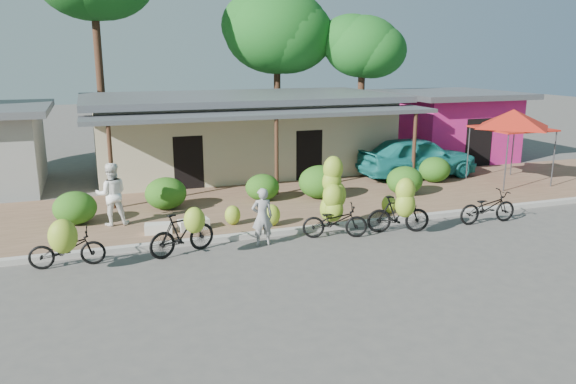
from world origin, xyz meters
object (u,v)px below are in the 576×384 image
Objects in this scene: bike_far_left at (66,246)px; teal_van at (417,157)px; bike_center at (334,206)px; bystander at (112,194)px; red_canopy at (513,119)px; bike_far_right at (488,207)px; tree_near_right at (358,45)px; sack_near at (194,224)px; sack_far at (158,228)px; vendor at (262,217)px; tree_center_right at (273,29)px; bike_left at (184,232)px; bike_right at (400,210)px.

bike_far_left is 0.36× the size of teal_van.
bike_center reaches higher than bystander.
bike_center is at bearing -159.26° from red_canopy.
red_canopy reaches higher than bike_far_right.
teal_van is (-0.97, -7.61, -4.54)m from tree_near_right.
bike_far_right is 1.04× the size of bystander.
sack_near reaches higher than sack_far.
bike_center is at bearing -171.03° from vendor.
tree_near_right reaches higher than bike_far_right.
red_canopy is 4.67× the size of sack_far.
sack_far is at bearing -135.45° from tree_near_right.
bike_far_right is (4.87, -0.53, -0.35)m from bike_center.
tree_center_right is 4.36× the size of bike_far_right.
red_canopy is at bearing -158.22° from vendor.
bystander reaches higher than sack_near.
sack_near is 0.54× the size of vendor.
bike_left is 1.00× the size of bike_far_right.
vendor is at bearing 100.13° from bike_right.
tree_center_right is 16.90m from sack_far.
bystander reaches higher than vendor.
bike_far_right is 2.27× the size of sack_near.
bystander is (-5.87, 2.70, 0.19)m from bike_center.
sack_far is 0.47× the size of vendor.
vendor is at bearing -124.99° from tree_near_right.
bike_far_right is at bearing -111.79° from bike_left.
red_canopy is 6.05m from bike_far_right.
bike_far_right is (-2.27, -13.64, -5.00)m from tree_near_right.
vendor is at bearing 123.15° from teal_van.
bike_left is 1.21× the size of vendor.
sack_near is at bearing -171.28° from red_canopy.
tree_center_right is at bearing 153.43° from tree_near_right.
red_canopy is 14.03m from sack_far.
sack_near is at bearing 111.11° from teal_van.
bike_center is at bearing -101.75° from tree_center_right.
red_canopy reaches higher than sack_near.
sack_near is at bearing -60.18° from bike_far_left.
teal_van reaches higher than bike_far_right.
bike_far_right is (1.73, -15.64, -5.79)m from tree_center_right.
sack_near is 2.60m from bystander.
bike_far_left reaches higher than bike_far_right.
bike_center is (-7.14, -13.11, -4.65)m from tree_near_right.
bike_center reaches higher than vendor.
bike_right is at bearing 178.18° from vendor.
sack_far is at bearing 134.16° from bystander.
bike_far_left is at bearing 4.98° from vendor.
bike_right is at bearing -92.07° from bike_center.
bystander is (-7.67, 3.29, 0.32)m from bike_right.
sack_far is 0.40× the size of bystander.
bike_left is 1.04× the size of bystander.
red_canopy is at bearing 8.72° from sack_near.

